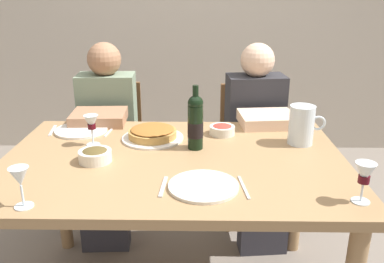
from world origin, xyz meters
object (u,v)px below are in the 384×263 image
(wine_glass_right_diner, at_px, (91,124))
(dinner_plate_right_setting, at_px, (81,130))
(water_pitcher, at_px, (301,127))
(baked_tart, at_px, (153,134))
(chair_left, at_px, (114,141))
(olive_bowl, at_px, (95,155))
(wine_glass_left_diner, at_px, (20,179))
(diner_left, at_px, (106,137))
(salad_bowl, at_px, (222,129))
(wine_glass_centre, at_px, (364,175))
(wine_bottle, at_px, (195,122))
(diner_right, at_px, (258,138))
(chair_right, at_px, (249,143))
(dining_table, at_px, (174,177))
(dinner_plate_left_setting, at_px, (203,186))

(wine_glass_right_diner, distance_m, dinner_plate_right_setting, 0.24)
(dinner_plate_right_setting, bearing_deg, water_pitcher, -8.17)
(baked_tart, distance_m, chair_left, 0.79)
(olive_bowl, relative_size, wine_glass_left_diner, 0.96)
(wine_glass_left_diner, distance_m, diner_left, 1.10)
(water_pitcher, height_order, wine_glass_right_diner, water_pitcher)
(salad_bowl, distance_m, wine_glass_centre, 0.81)
(olive_bowl, xyz_separation_m, diner_left, (-0.11, 0.69, -0.17))
(salad_bowl, bearing_deg, wine_bottle, -125.38)
(wine_glass_left_diner, xyz_separation_m, diner_right, (0.94, 1.05, -0.25))
(olive_bowl, distance_m, diner_left, 0.72)
(wine_bottle, xyz_separation_m, dinner_plate_right_setting, (-0.59, 0.22, -0.12))
(olive_bowl, height_order, chair_right, chair_right)
(dining_table, height_order, diner_left, diner_left)
(water_pitcher, relative_size, olive_bowl, 1.33)
(wine_glass_left_diner, distance_m, chair_left, 1.35)
(chair_right, xyz_separation_m, diner_right, (0.02, -0.24, 0.12))
(wine_glass_centre, bearing_deg, baked_tart, 142.70)
(baked_tart, height_order, diner_left, diner_left)
(dinner_plate_right_setting, bearing_deg, chair_right, 29.09)
(salad_bowl, height_order, diner_left, diner_left)
(baked_tart, relative_size, wine_glass_left_diner, 2.06)
(water_pitcher, height_order, olive_bowl, water_pitcher)
(wine_glass_right_diner, bearing_deg, olive_bowl, -73.30)
(olive_bowl, xyz_separation_m, chair_right, (0.77, 0.91, -0.29))
(salad_bowl, height_order, wine_glass_centre, wine_glass_centre)
(wine_glass_centre, distance_m, dinner_plate_right_setting, 1.37)
(dinner_plate_right_setting, bearing_deg, chair_left, 85.38)
(baked_tart, xyz_separation_m, chair_left, (-0.34, 0.65, -0.29))
(chair_right, bearing_deg, olive_bowl, 43.83)
(baked_tart, height_order, salad_bowl, baked_tart)
(water_pitcher, distance_m, olive_bowl, 0.95)
(dining_table, relative_size, chair_right, 1.72)
(salad_bowl, xyz_separation_m, dinner_plate_left_setting, (-0.10, -0.58, -0.02))
(dining_table, distance_m, dinner_plate_right_setting, 0.61)
(wine_glass_left_diner, bearing_deg, dining_table, 41.30)
(dining_table, relative_size, chair_left, 1.72)
(chair_left, bearing_deg, diner_right, 161.78)
(wine_bottle, distance_m, water_pitcher, 0.50)
(dinner_plate_right_setting, bearing_deg, diner_right, 16.68)
(baked_tart, height_order, wine_glass_right_diner, wine_glass_right_diner)
(dining_table, relative_size, diner_left, 1.29)
(chair_right, bearing_deg, wine_glass_right_diner, 35.04)
(wine_glass_right_diner, bearing_deg, baked_tart, 16.88)
(diner_left, xyz_separation_m, diner_right, (0.91, -0.02, 0.00))
(wine_glass_right_diner, bearing_deg, dining_table, -20.77)
(chair_left, bearing_deg, wine_glass_right_diner, 92.35)
(wine_glass_left_diner, bearing_deg, wine_glass_centre, 2.64)
(baked_tart, relative_size, diner_right, 0.26)
(wine_bottle, height_order, wine_glass_centre, wine_bottle)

